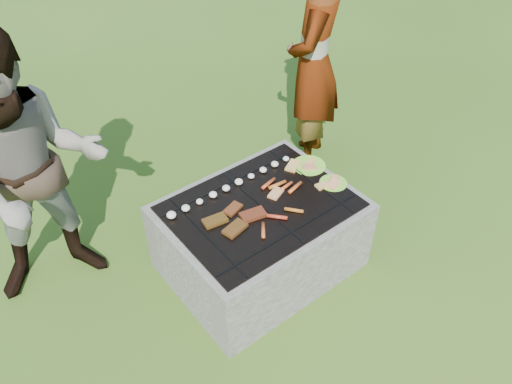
# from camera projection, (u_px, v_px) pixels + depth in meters

# --- Properties ---
(lawn) EXTENTS (60.00, 60.00, 0.00)m
(lawn) POSITION_uv_depth(u_px,v_px,m) (260.00, 264.00, 3.80)
(lawn) COLOR #294A12
(lawn) RESTS_ON ground
(fire_pit) EXTENTS (1.30, 1.00, 0.62)m
(fire_pit) POSITION_uv_depth(u_px,v_px,m) (260.00, 239.00, 3.61)
(fire_pit) COLOR gray
(fire_pit) RESTS_ON ground
(mushrooms) EXTENTS (1.06, 0.06, 0.04)m
(mushrooms) POSITION_uv_depth(u_px,v_px,m) (227.00, 188.00, 3.50)
(mushrooms) COLOR white
(mushrooms) RESTS_ON fire_pit
(pork_slabs) EXTENTS (0.41, 0.28, 0.02)m
(pork_slabs) POSITION_uv_depth(u_px,v_px,m) (235.00, 219.00, 3.28)
(pork_slabs) COLOR brown
(pork_slabs) RESTS_ON fire_pit
(sausages) EXTENTS (0.56, 0.43, 0.03)m
(sausages) POSITION_uv_depth(u_px,v_px,m) (280.00, 198.00, 3.43)
(sausages) COLOR #B8511E
(sausages) RESTS_ON fire_pit
(bread_on_grate) EXTENTS (0.45, 0.40, 0.02)m
(bread_on_grate) POSITION_uv_depth(u_px,v_px,m) (294.00, 179.00, 3.59)
(bread_on_grate) COLOR #F7BB7E
(bread_on_grate) RESTS_ON fire_pit
(plate_far) EXTENTS (0.30, 0.30, 0.03)m
(plate_far) POSITION_uv_depth(u_px,v_px,m) (309.00, 166.00, 3.72)
(plate_far) COLOR #C3FC3C
(plate_far) RESTS_ON fire_pit
(plate_near) EXTENTS (0.26, 0.26, 0.03)m
(plate_near) POSITION_uv_depth(u_px,v_px,m) (333.00, 183.00, 3.57)
(plate_near) COLOR #B5E737
(plate_near) RESTS_ON fire_pit
(cook) EXTENTS (0.85, 0.79, 1.95)m
(cook) POSITION_uv_depth(u_px,v_px,m) (314.00, 64.00, 4.17)
(cook) COLOR gray
(cook) RESTS_ON ground
(bystander) EXTENTS (1.08, 0.93, 1.91)m
(bystander) POSITION_uv_depth(u_px,v_px,m) (34.00, 175.00, 3.10)
(bystander) COLOR gray
(bystander) RESTS_ON ground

